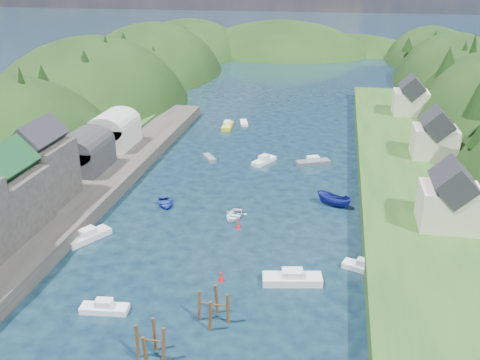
% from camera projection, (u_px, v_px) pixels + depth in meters
% --- Properties ---
extents(ground, '(600.00, 600.00, 0.00)m').
position_uv_depth(ground, '(262.00, 155.00, 96.87)').
color(ground, black).
rests_on(ground, ground).
extents(hillside_left, '(44.00, 245.56, 52.00)m').
position_uv_depth(hillside_left, '(94.00, 141.00, 130.23)').
color(hillside_left, black).
rests_on(hillside_left, ground).
extents(far_hills, '(103.00, 68.00, 44.00)m').
position_uv_depth(far_hills, '(309.00, 79.00, 213.61)').
color(far_hills, black).
rests_on(far_hills, ground).
extents(hill_trees, '(91.97, 149.56, 12.39)m').
position_uv_depth(hill_trees, '(274.00, 78.00, 105.97)').
color(hill_trees, black).
rests_on(hill_trees, ground).
extents(quay_left, '(12.00, 110.00, 2.00)m').
position_uv_depth(quay_left, '(58.00, 210.00, 73.23)').
color(quay_left, '#2D2B28').
rests_on(quay_left, ground).
extents(terrace_left_grass, '(12.00, 110.00, 2.50)m').
position_uv_depth(terrace_left_grass, '(11.00, 204.00, 74.31)').
color(terrace_left_grass, '#234719').
rests_on(terrace_left_grass, ground).
extents(boat_sheds, '(7.00, 21.00, 7.50)m').
position_uv_depth(boat_sheds, '(99.00, 138.00, 89.24)').
color(boat_sheds, '#2D2D30').
rests_on(boat_sheds, quay_left).
extents(terrace_right, '(16.00, 120.00, 2.40)m').
position_uv_depth(terrace_right, '(412.00, 179.00, 83.11)').
color(terrace_right, '#234719').
rests_on(terrace_right, ground).
extents(right_bank_cottages, '(9.00, 59.24, 8.41)m').
position_uv_depth(right_bank_cottages, '(428.00, 136.00, 88.43)').
color(right_bank_cottages, beige).
rests_on(right_bank_cottages, terrace_right).
extents(piling_cluster_near, '(2.88, 2.72, 3.95)m').
position_uv_depth(piling_cluster_near, '(150.00, 346.00, 46.75)').
color(piling_cluster_near, '#382314').
rests_on(piling_cluster_near, ground).
extents(piling_cluster_far, '(3.38, 3.14, 3.82)m').
position_uv_depth(piling_cluster_far, '(213.00, 309.00, 51.70)').
color(piling_cluster_far, '#382314').
rests_on(piling_cluster_far, ground).
extents(channel_buoy_near, '(0.70, 0.70, 1.10)m').
position_uv_depth(channel_buoy_near, '(221.00, 277.00, 58.55)').
color(channel_buoy_near, '#B60E11').
rests_on(channel_buoy_near, ground).
extents(channel_buoy_far, '(0.70, 0.70, 1.10)m').
position_uv_depth(channel_buoy_far, '(239.00, 225.00, 70.16)').
color(channel_buoy_far, '#B60E11').
rests_on(channel_buoy_far, ground).
extents(moored_boats, '(38.85, 86.74, 2.33)m').
position_uv_depth(moored_boats, '(207.00, 230.00, 68.56)').
color(moored_boats, white).
rests_on(moored_boats, ground).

